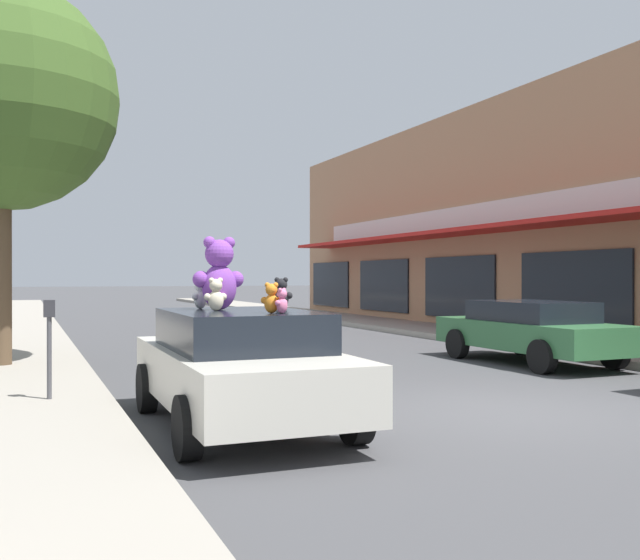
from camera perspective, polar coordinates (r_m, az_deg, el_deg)
name	(u,v)px	position (r m, az deg, el deg)	size (l,w,h in m)	color
ground_plane	(506,411)	(9.64, 14.68, -10.10)	(260.00, 260.00, 0.00)	#424244
sidewalk_near	(0,447)	(7.72, -24.20, -12.09)	(2.58, 90.00, 0.16)	gray
plush_art_car	(240,364)	(8.32, -6.42, -6.72)	(1.98, 4.18, 1.34)	beige
teddy_bear_giant	(219,275)	(8.55, -8.07, 0.43)	(0.65, 0.41, 0.87)	purple
teddy_bear_white	(200,295)	(8.87, -9.57, -1.16)	(0.25, 0.24, 0.36)	white
teddy_bear_orange	(272,298)	(7.68, -3.90, -1.48)	(0.25, 0.20, 0.33)	orange
teddy_bear_cream	(216,295)	(8.31, -8.34, -1.18)	(0.29, 0.18, 0.38)	beige
teddy_bear_black	(281,293)	(8.80, -3.12, -1.09)	(0.28, 0.25, 0.39)	black
teddy_bear_pink	(282,301)	(7.60, -3.07, -1.70)	(0.19, 0.18, 0.27)	pink
parked_car_far_center	(531,329)	(14.87, 16.52, -3.81)	(1.89, 4.32, 1.25)	#336B3D
street_tree	(1,96)	(14.31, -24.19, 13.28)	(4.13, 4.13, 6.88)	brown
parking_meter	(49,336)	(9.78, -20.84, -4.20)	(0.14, 0.10, 1.27)	#4C4C51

